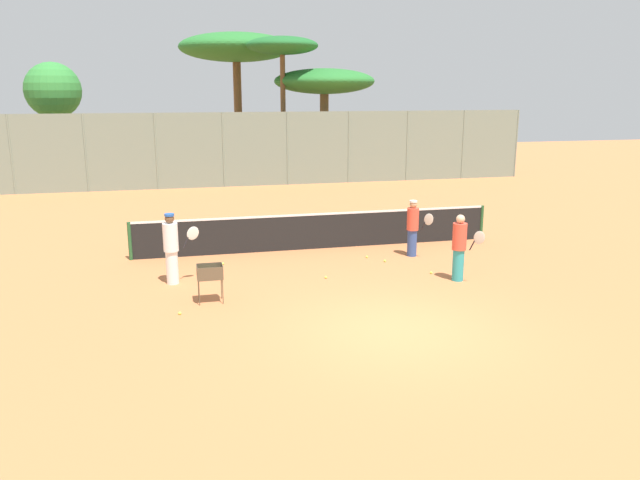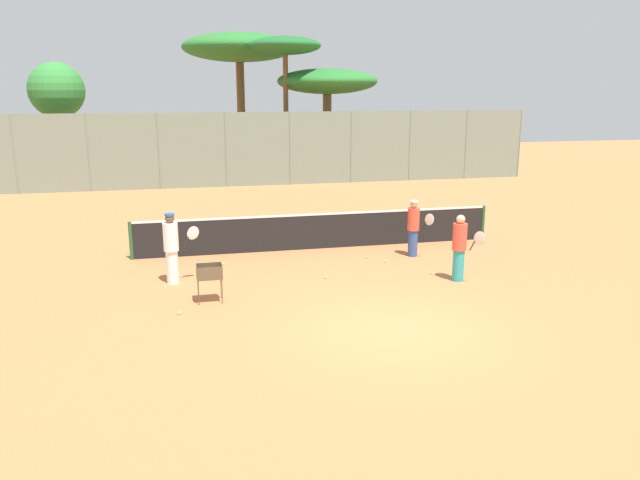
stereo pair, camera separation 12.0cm
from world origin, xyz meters
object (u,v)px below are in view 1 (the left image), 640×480
(player_red_cap, at_px, (413,227))
(player_yellow_shirt, at_px, (459,247))
(tennis_net, at_px, (317,230))
(parked_car, at_px, (392,161))
(player_white_outfit, at_px, (171,248))
(ball_cart, at_px, (210,275))

(player_red_cap, distance_m, player_yellow_shirt, 2.47)
(tennis_net, bearing_deg, parked_car, 62.91)
(player_white_outfit, bearing_deg, ball_cart, -72.84)
(player_white_outfit, distance_m, ball_cart, 1.80)
(tennis_net, bearing_deg, ball_cart, -129.92)
(player_yellow_shirt, relative_size, ball_cart, 1.95)
(player_yellow_shirt, xyz_separation_m, parked_car, (5.61, 20.03, -0.19))
(tennis_net, bearing_deg, player_red_cap, -30.88)
(player_red_cap, bearing_deg, tennis_net, -155.05)
(player_white_outfit, bearing_deg, player_yellow_shirt, -20.79)
(tennis_net, xyz_separation_m, player_red_cap, (2.42, -1.45, 0.27))
(tennis_net, xyz_separation_m, parked_car, (8.25, 16.12, 0.10))
(ball_cart, bearing_deg, parked_car, 60.00)
(player_yellow_shirt, distance_m, parked_car, 20.80)
(ball_cart, height_order, parked_car, parked_car)
(player_red_cap, bearing_deg, player_white_outfit, -115.17)
(player_yellow_shirt, xyz_separation_m, ball_cart, (-6.06, -0.18, -0.23))
(player_white_outfit, xyz_separation_m, parked_car, (12.46, 18.62, -0.24))
(tennis_net, height_order, player_red_cap, player_red_cap)
(player_red_cap, xyz_separation_m, ball_cart, (-5.84, -2.64, -0.20))
(player_red_cap, xyz_separation_m, player_yellow_shirt, (0.22, -2.46, 0.02))
(ball_cart, bearing_deg, tennis_net, 50.08)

